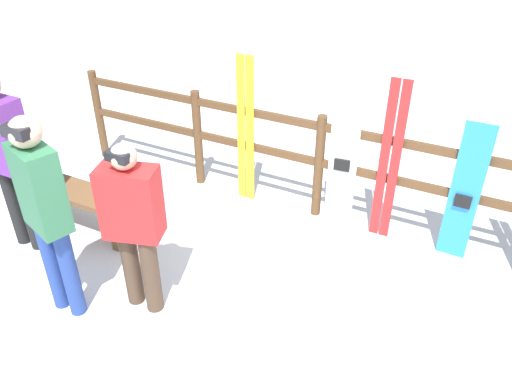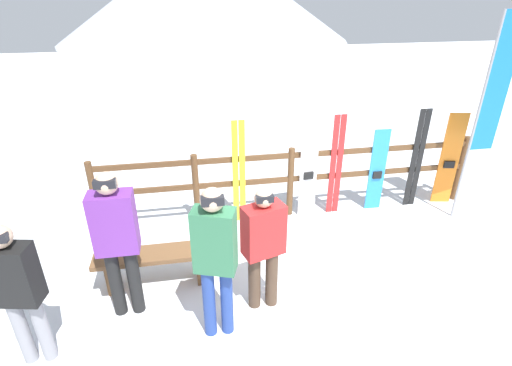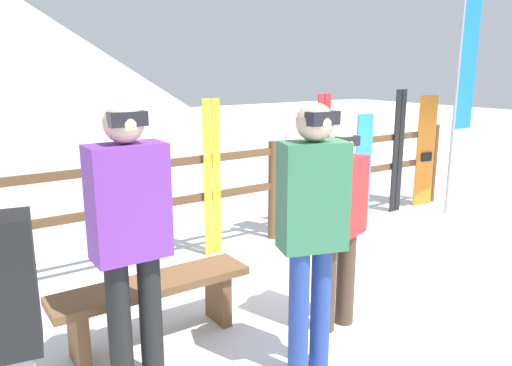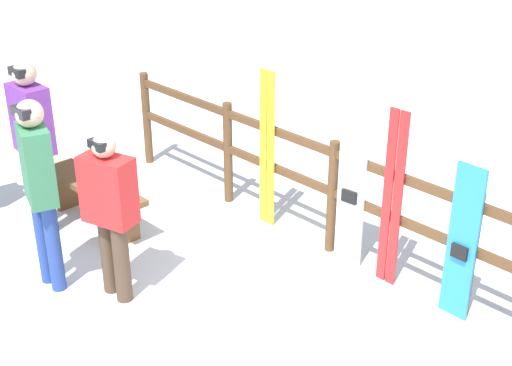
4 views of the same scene
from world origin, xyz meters
TOP-DOWN VIEW (x-y plane):
  - ground_plane at (0.00, 0.00)m, footprint 40.00×40.00m
  - fence at (0.00, 1.83)m, footprint 6.04×0.10m
  - bench at (-2.06, 0.47)m, footprint 1.44×0.36m
  - person_purple at (-2.36, 0.04)m, footprint 0.45×0.25m
  - person_plaid_green at (-1.36, -0.45)m, footprint 0.46×0.34m
  - person_red at (-0.81, -0.12)m, footprint 0.50×0.37m
  - ski_pair_yellow at (-0.83, 1.77)m, footprint 0.20×0.02m
  - snowboard_white at (0.27, 1.77)m, footprint 0.28×0.08m
  - ski_pair_red at (0.71, 1.77)m, footprint 0.20×0.02m
  - snowboard_blue at (1.42, 1.77)m, footprint 0.26×0.06m
  - ski_pair_black at (2.09, 1.77)m, footprint 0.20×0.02m
  - snowboard_orange at (2.68, 1.77)m, footprint 0.32×0.10m
  - rental_flag at (2.73, 1.30)m, footprint 0.40×0.04m

SIDE VIEW (x-z plane):
  - ground_plane at x=0.00m, z-range 0.00..0.00m
  - bench at x=-2.06m, z-range 0.12..0.60m
  - snowboard_blue at x=1.42m, z-range 0.00..1.39m
  - fence at x=0.00m, z-range 0.12..1.27m
  - snowboard_white at x=0.27m, z-range 0.00..1.58m
  - snowboard_orange at x=2.68m, z-range 0.00..1.59m
  - ski_pair_yellow at x=-0.83m, z-range 0.00..1.67m
  - ski_pair_red at x=0.71m, z-range 0.00..1.67m
  - ski_pair_black at x=2.09m, z-range 0.00..1.69m
  - person_red at x=-0.81m, z-range 0.11..1.65m
  - person_purple at x=-2.36m, z-range 0.15..1.94m
  - person_plaid_green at x=-1.36m, z-range 0.16..1.93m
  - rental_flag at x=2.73m, z-range 0.36..3.48m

